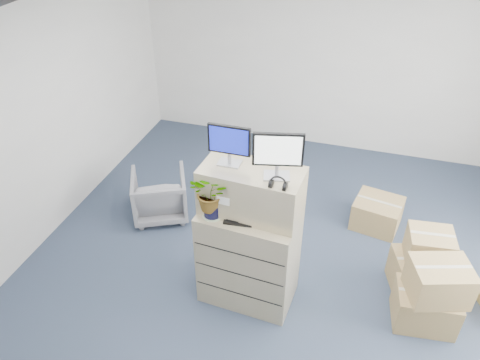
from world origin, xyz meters
name	(u,v)px	position (x,y,z in m)	size (l,w,h in m)	color
ground	(273,293)	(0.00, 0.00, 0.00)	(7.00, 7.00, 0.00)	#283148
wall_back	(330,64)	(0.00, 3.51, 1.40)	(6.00, 0.02, 2.80)	silver
filing_cabinet_lower	(249,256)	(-0.27, -0.08, 0.57)	(0.98, 0.60, 1.14)	tan
filing_cabinet_upper	(252,191)	(-0.27, -0.03, 1.38)	(0.98, 0.49, 0.49)	tan
monitor_left	(229,143)	(-0.50, 0.01, 1.85)	(0.41, 0.16, 0.41)	#99999E
monitor_right	(278,153)	(-0.02, -0.07, 1.88)	(0.45, 0.22, 0.45)	#99999E
headphones	(278,183)	(0.03, -0.24, 1.67)	(0.16, 0.16, 0.02)	black
keyboard	(249,220)	(-0.25, -0.19, 1.15)	(0.47, 0.19, 0.02)	black
mouse	(279,229)	(0.07, -0.24, 1.15)	(0.09, 0.06, 0.03)	silver
water_bottle	(263,201)	(-0.15, -0.03, 1.28)	(0.08, 0.08, 0.28)	gray
phone_dock	(249,210)	(-0.27, -0.08, 1.18)	(0.06, 0.05, 0.13)	silver
external_drive	(283,209)	(0.04, 0.05, 1.17)	(0.21, 0.15, 0.06)	black
tissue_box	(285,209)	(0.08, -0.05, 1.25)	(0.27, 0.13, 0.10)	#398DC2
potted_plant	(212,197)	(-0.61, -0.22, 1.37)	(0.43, 0.46, 0.41)	#A3BA96
office_chair	(160,193)	(-1.79, 0.93, 0.36)	(0.69, 0.65, 0.71)	slate
cardboard_boxes	(436,269)	(1.67, 0.58, 0.31)	(2.27, 2.08, 0.81)	#A0814D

